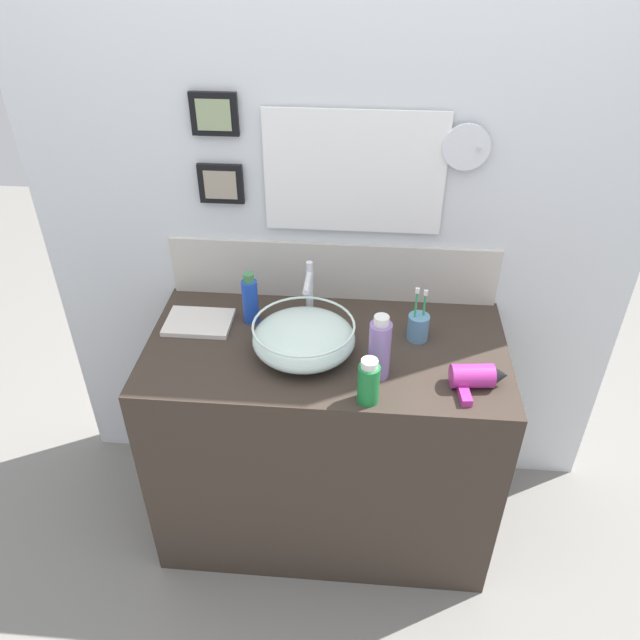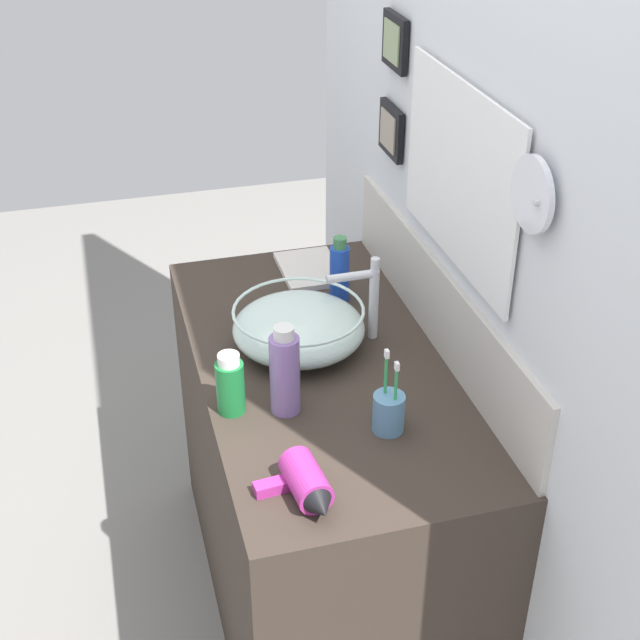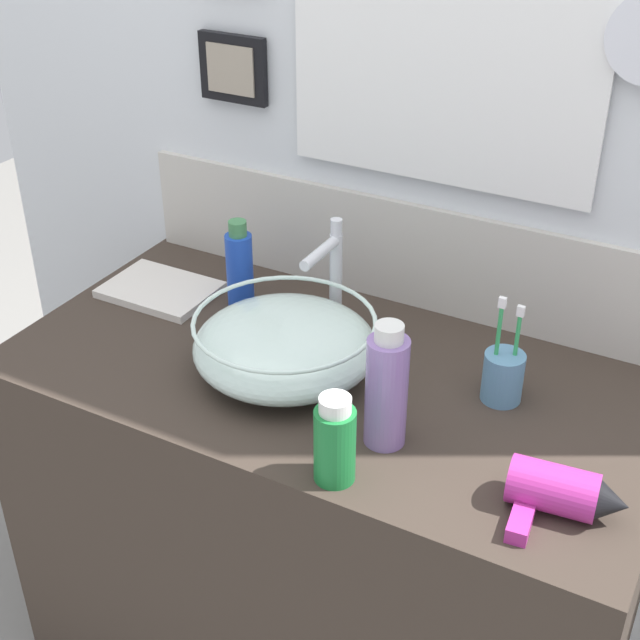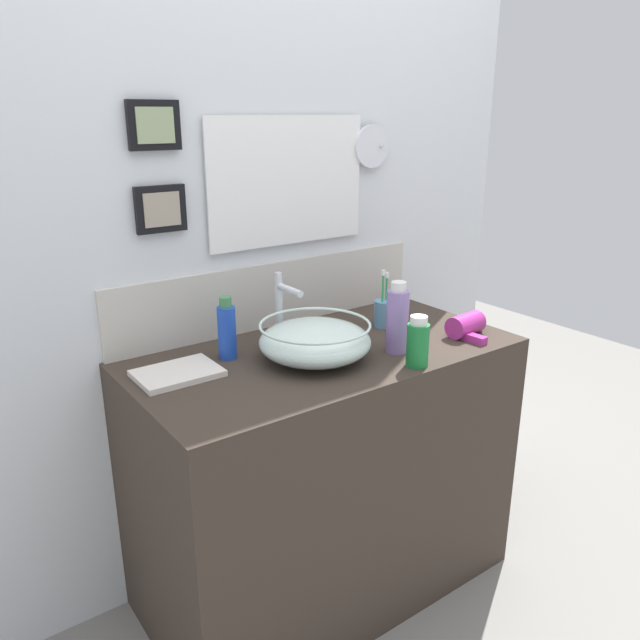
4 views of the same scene
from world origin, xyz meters
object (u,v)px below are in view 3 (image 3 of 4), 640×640
at_px(spray_bottle, 240,268).
at_px(soap_dispenser, 335,441).
at_px(faucet, 332,268).
at_px(shampoo_bottle, 387,389).
at_px(hair_drier, 562,493).
at_px(toothbrush_cup, 503,376).
at_px(hand_towel, 160,290).
at_px(glass_bowl_sink, 285,345).

xyz_separation_m(spray_bottle, soap_dispenser, (0.40, -0.36, -0.02)).
xyz_separation_m(faucet, shampoo_bottle, (0.23, -0.26, -0.03)).
bearing_deg(spray_bottle, hair_drier, -21.01).
bearing_deg(shampoo_bottle, soap_dispenser, -103.92).
xyz_separation_m(toothbrush_cup, hand_towel, (-0.72, 0.02, -0.04)).
distance_m(faucet, hand_towel, 0.39).
relative_size(spray_bottle, soap_dispenser, 1.26).
distance_m(faucet, hair_drier, 0.60).
distance_m(faucet, soap_dispenser, 0.43).
bearing_deg(hair_drier, glass_bowl_sink, 167.52).
distance_m(spray_bottle, hand_towel, 0.19).
bearing_deg(spray_bottle, soap_dispenser, -42.31).
bearing_deg(soap_dispenser, hand_towel, 150.22).
bearing_deg(glass_bowl_sink, soap_dispenser, -44.97).
relative_size(faucet, spray_bottle, 1.19).
distance_m(toothbrush_cup, hand_towel, 0.73).
relative_size(spray_bottle, hand_towel, 0.84).
xyz_separation_m(faucet, hair_drier, (0.52, -0.29, -0.09)).
relative_size(faucet, toothbrush_cup, 1.13).
relative_size(glass_bowl_sink, soap_dispenser, 2.19).
distance_m(hair_drier, soap_dispenser, 0.33).
xyz_separation_m(toothbrush_cup, spray_bottle, (-0.55, 0.05, 0.04)).
bearing_deg(shampoo_bottle, hair_drier, -5.28).
xyz_separation_m(glass_bowl_sink, faucet, (0.00, 0.17, 0.07)).
height_order(hair_drier, shampoo_bottle, shampoo_bottle).
relative_size(faucet, hand_towel, 1.00).
distance_m(glass_bowl_sink, faucet, 0.19).
relative_size(toothbrush_cup, spray_bottle, 1.06).
relative_size(toothbrush_cup, soap_dispenser, 1.33).
relative_size(faucet, soap_dispenser, 1.50).
relative_size(glass_bowl_sink, toothbrush_cup, 1.64).
bearing_deg(toothbrush_cup, soap_dispenser, -116.35).
distance_m(glass_bowl_sink, toothbrush_cup, 0.37).
distance_m(glass_bowl_sink, shampoo_bottle, 0.25).
xyz_separation_m(shampoo_bottle, soap_dispenser, (-0.03, -0.12, -0.03)).
distance_m(shampoo_bottle, soap_dispenser, 0.12).
bearing_deg(glass_bowl_sink, toothbrush_cup, 16.58).
bearing_deg(hand_towel, spray_bottle, 11.86).
bearing_deg(hand_towel, glass_bowl_sink, -18.54).
distance_m(toothbrush_cup, shampoo_bottle, 0.24).
height_order(toothbrush_cup, soap_dispenser, toothbrush_cup).
height_order(faucet, hair_drier, faucet).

